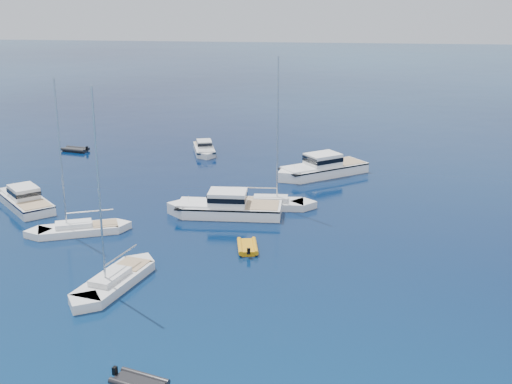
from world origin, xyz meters
TOP-DOWN VIEW (x-y plane):
  - ground at (0.00, 0.00)m, footprint 400.00×400.00m
  - motor_cruiser_centre at (-2.17, 25.80)m, footprint 10.98×3.57m
  - motor_cruiser_far_l at (-20.90, 26.21)m, footprint 8.55×8.99m
  - motor_cruiser_distant at (5.95, 39.64)m, footprint 11.17×9.58m
  - motor_cruiser_horizon at (-8.13, 47.88)m, footprint 4.13×7.69m
  - sailboat_fore at (-7.47, 10.55)m, footprint 4.93×10.04m
  - sailboat_mid_l at (-13.46, 20.03)m, footprint 9.24×5.56m
  - sailboat_centre at (1.22, 28.39)m, footprint 9.75×2.93m
  - tender_yellow at (0.76, 18.02)m, footprint 2.34×3.48m
  - tender_grey_far at (-23.87, 47.00)m, footprint 3.68×2.59m

SIDE VIEW (x-z plane):
  - ground at x=0.00m, z-range 0.00..0.00m
  - motor_cruiser_centre at x=-2.17m, z-range -1.43..1.43m
  - motor_cruiser_far_l at x=-20.90m, z-range -1.25..1.25m
  - motor_cruiser_distant at x=5.95m, z-range -1.49..1.49m
  - motor_cruiser_horizon at x=-8.13m, z-range -0.97..0.97m
  - sailboat_fore at x=-7.47m, z-range -7.14..7.14m
  - sailboat_mid_l at x=-13.46m, z-range -6.63..6.63m
  - sailboat_centre at x=1.22m, z-range -7.09..7.09m
  - tender_yellow at x=0.76m, z-range -0.47..0.47m
  - tender_grey_far at x=-23.87m, z-range -0.47..0.47m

